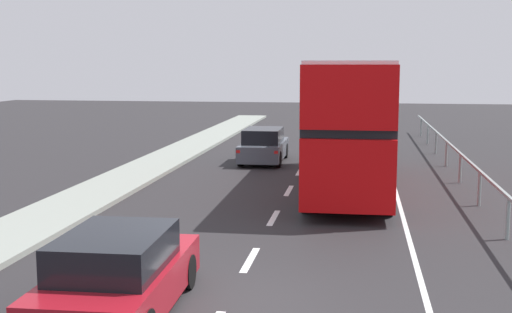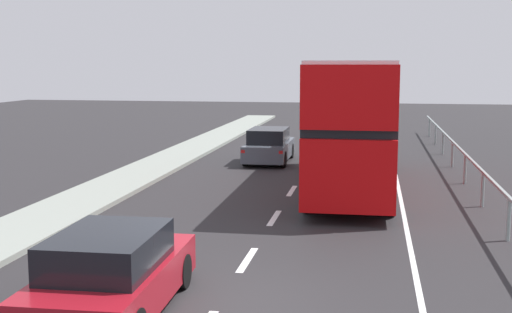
{
  "view_description": "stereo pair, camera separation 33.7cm",
  "coord_description": "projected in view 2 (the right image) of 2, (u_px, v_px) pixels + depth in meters",
  "views": [
    {
      "loc": [
        2.23,
        -10.94,
        4.16
      ],
      "look_at": [
        -0.32,
        5.52,
        1.82
      ],
      "focal_mm": 46.7,
      "sensor_mm": 36.0,
      "label": 1
    },
    {
      "loc": [
        2.56,
        -10.88,
        4.16
      ],
      "look_at": [
        -0.32,
        5.52,
        1.82
      ],
      "focal_mm": 46.7,
      "sensor_mm": 36.0,
      "label": 2
    }
  ],
  "objects": [
    {
      "name": "sedan_car_ahead",
      "position": [
        269.0,
        146.0,
        28.12
      ],
      "size": [
        1.78,
        4.05,
        1.44
      ],
      "rotation": [
        0.0,
        0.0,
        0.01
      ],
      "color": "#474E58",
      "rests_on": "ground"
    },
    {
      "name": "double_decker_bus_red",
      "position": [
        353.0,
        121.0,
        22.05
      ],
      "size": [
        2.62,
        11.13,
        4.22
      ],
      "rotation": [
        0.0,
        0.0,
        0.01
      ],
      "color": "#C2080A",
      "rests_on": "ground"
    },
    {
      "name": "ground_plane",
      "position": [
        220.0,
        306.0,
        11.64
      ],
      "size": [
        73.17,
        120.0,
        0.1
      ],
      "primitive_type": "cube",
      "color": "#272527"
    },
    {
      "name": "hatchback_car_near",
      "position": [
        112.0,
        274.0,
        11.02
      ],
      "size": [
        1.93,
        4.22,
        1.44
      ],
      "rotation": [
        0.0,
        0.0,
        0.03
      ],
      "color": "maroon",
      "rests_on": "ground"
    },
    {
      "name": "bridge_side_railing",
      "position": [
        483.0,
        178.0,
        19.3
      ],
      "size": [
        0.1,
        42.0,
        1.06
      ],
      "color": "gray",
      "rests_on": "ground"
    },
    {
      "name": "lane_paint_markings",
      "position": [
        356.0,
        204.0,
        19.86
      ],
      "size": [
        3.61,
        46.0,
        0.01
      ],
      "color": "silver",
      "rests_on": "ground"
    }
  ]
}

